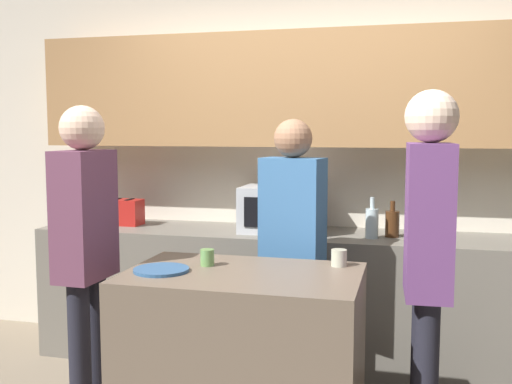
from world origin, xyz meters
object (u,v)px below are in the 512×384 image
cup_0 (339,258)px  person_right (428,250)px  person_left (85,242)px  bottle_2 (411,218)px  person_center (292,238)px  microwave (282,209)px  toaster (123,212)px  plate_on_island (161,270)px  bottle_0 (372,223)px  bottle_1 (392,223)px  cup_1 (207,258)px

cup_0 → person_right: 0.46m
person_left → bottle_2: bearing=129.3°
bottle_2 → person_center: (-0.64, -0.63, -0.04)m
bottle_2 → microwave: bearing=-177.7°
microwave → toaster: microwave is taller
plate_on_island → person_center: 0.85m
person_center → person_right: bearing=152.1°
toaster → bottle_2: bottle_2 is taller
bottle_0 → cup_0: size_ratio=3.16×
bottle_2 → bottle_0: bearing=-149.4°
person_left → bottle_0: bearing=130.4°
bottle_1 → microwave: bearing=177.8°
bottle_0 → person_right: (0.30, -1.07, 0.05)m
microwave → person_center: (0.19, -0.60, -0.08)m
toaster → person_center: 1.47m
plate_on_island → person_right: person_right is taller
bottle_0 → bottle_1: size_ratio=1.12×
person_right → bottle_2: bearing=0.5°
toaster → plate_on_island: (0.85, -1.29, -0.07)m
cup_1 → person_left: person_left is taller
plate_on_island → toaster: bearing=123.2°
cup_1 → person_right: (1.03, -0.05, 0.10)m
toaster → cup_1: 1.52m
microwave → cup_1: size_ratio=6.44×
bottle_2 → person_center: 0.90m
bottle_0 → person_left: 1.73m
plate_on_island → microwave: bearing=76.8°
toaster → person_center: (1.34, -0.60, -0.02)m
bottle_0 → bottle_2: size_ratio=0.85×
microwave → bottle_1: bearing=-2.2°
microwave → cup_0: bearing=-63.3°
bottle_0 → person_left: size_ratio=0.15×
toaster → bottle_0: bearing=-3.5°
plate_on_island → cup_1: cup_1 is taller
microwave → toaster: bearing=179.9°
bottle_1 → person_center: (-0.53, -0.57, -0.02)m
cup_0 → person_center: size_ratio=0.05×
person_left → person_center: 1.11m
bottle_2 → person_right: 1.21m
plate_on_island → person_center: bearing=54.6°
person_center → toaster: bearing=-13.3°
plate_on_island → bottle_1: bearing=51.1°
bottle_2 → person_right: person_right is taller
person_right → toaster: bearing=57.4°
bottle_1 → person_center: size_ratio=0.14×
person_right → microwave: bearing=34.7°
person_center → person_right: (0.71, -0.57, 0.08)m
bottle_2 → cup_1: bottle_2 is taller
plate_on_island → cup_0: (0.79, 0.32, 0.03)m
toaster → plate_on_island: 1.55m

